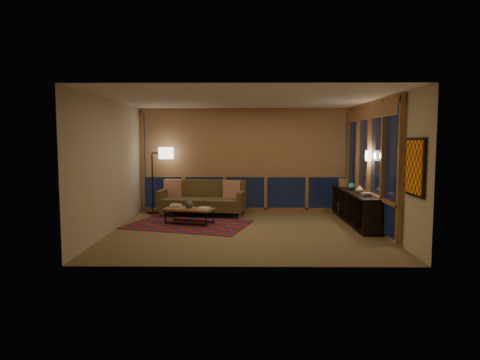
{
  "coord_description": "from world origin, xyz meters",
  "views": [
    {
      "loc": [
        -0.03,
        -8.72,
        1.88
      ],
      "look_at": [
        -0.12,
        0.5,
        1.02
      ],
      "focal_mm": 32.0,
      "sensor_mm": 36.0,
      "label": 1
    }
  ],
  "objects_px": {
    "coffee_table": "(190,216)",
    "bookshelf": "(354,207)",
    "sofa": "(202,198)",
    "floor_lamp": "(152,180)"
  },
  "relations": [
    {
      "from": "floor_lamp",
      "to": "bookshelf",
      "type": "relative_size",
      "value": 0.59
    },
    {
      "from": "floor_lamp",
      "to": "bookshelf",
      "type": "bearing_deg",
      "value": 1.94
    },
    {
      "from": "coffee_table",
      "to": "bookshelf",
      "type": "bearing_deg",
      "value": 21.6
    },
    {
      "from": "sofa",
      "to": "floor_lamp",
      "type": "bearing_deg",
      "value": 175.12
    },
    {
      "from": "floor_lamp",
      "to": "coffee_table",
      "type": "bearing_deg",
      "value": -35.71
    },
    {
      "from": "coffee_table",
      "to": "floor_lamp",
      "type": "bearing_deg",
      "value": 146.8
    },
    {
      "from": "coffee_table",
      "to": "bookshelf",
      "type": "height_order",
      "value": "bookshelf"
    },
    {
      "from": "sofa",
      "to": "floor_lamp",
      "type": "distance_m",
      "value": 1.4
    },
    {
      "from": "coffee_table",
      "to": "sofa",
      "type": "bearing_deg",
      "value": 99.37
    },
    {
      "from": "sofa",
      "to": "bookshelf",
      "type": "relative_size",
      "value": 0.73
    }
  ]
}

